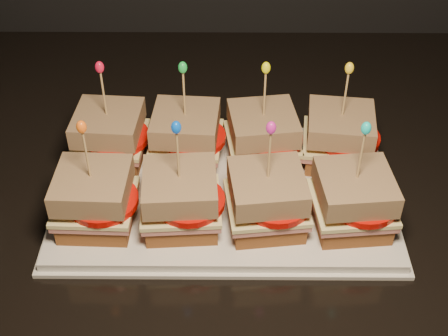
{
  "coord_description": "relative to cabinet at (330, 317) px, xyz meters",
  "views": [
    {
      "loc": [
        -0.06,
        0.88,
        1.48
      ],
      "look_at": [
        -0.06,
        1.52,
        0.93
      ],
      "focal_mm": 50.0,
      "sensor_mm": 36.0,
      "label": 1
    }
  ],
  "objects": [
    {
      "name": "sandwich_5_cheese",
      "position": [
        -0.27,
        -0.2,
        0.51
      ],
      "size": [
        0.11,
        0.1,
        0.01
      ],
      "primitive_type": "cube",
      "rotation": [
        0.0,
        0.0,
        0.07
      ],
      "color": "#F2E696",
      "rests_on": "sandwich_5_ham"
    },
    {
      "name": "sandwich_3_cheese",
      "position": [
        -0.05,
        -0.07,
        0.51
      ],
      "size": [
        0.11,
        0.11,
        0.01
      ],
      "primitive_type": "cube",
      "rotation": [
        0.0,
        0.0,
        -0.12
      ],
      "color": "#F2E696",
      "rests_on": "sandwich_3_ham"
    },
    {
      "name": "sandwich_1_bread_top",
      "position": [
        -0.27,
        -0.07,
        0.54
      ],
      "size": [
        0.1,
        0.1,
        0.03
      ],
      "primitive_type": "cube",
      "rotation": [
        0.0,
        0.0,
        -0.07
      ],
      "color": "#50240B",
      "rests_on": "sandwich_1_tomato"
    },
    {
      "name": "platter",
      "position": [
        -0.22,
        -0.13,
        0.46
      ],
      "size": [
        0.46,
        0.28,
        0.02
      ],
      "primitive_type": "cube",
      "color": "silver",
      "rests_on": "granite_slab"
    },
    {
      "name": "sandwich_0_bread_top",
      "position": [
        -0.38,
        -0.07,
        0.54
      ],
      "size": [
        0.1,
        0.1,
        0.03
      ],
      "primitive_type": "cube",
      "rotation": [
        0.0,
        0.0,
        -0.07
      ],
      "color": "#50240B",
      "rests_on": "sandwich_0_tomato"
    },
    {
      "name": "sandwich_3_bread_bot",
      "position": [
        -0.05,
        -0.07,
        0.49
      ],
      "size": [
        0.1,
        0.1,
        0.02
      ],
      "primitive_type": "cube",
      "rotation": [
        0.0,
        0.0,
        -0.12
      ],
      "color": "#5D3117",
      "rests_on": "platter"
    },
    {
      "name": "sandwich_1_pick",
      "position": [
        -0.27,
        -0.07,
        0.58
      ],
      "size": [
        0.0,
        0.0,
        0.09
      ],
      "primitive_type": "cylinder",
      "color": "tan",
      "rests_on": "sandwich_1_bread_top"
    },
    {
      "name": "sandwich_5_frill",
      "position": [
        -0.27,
        -0.2,
        0.63
      ],
      "size": [
        0.01,
        0.01,
        0.02
      ],
      "primitive_type": "ellipsoid",
      "color": "blue",
      "rests_on": "sandwich_5_pick"
    },
    {
      "name": "sandwich_6_bread_top",
      "position": [
        -0.16,
        -0.2,
        0.54
      ],
      "size": [
        0.1,
        0.1,
        0.03
      ],
      "primitive_type": "cube",
      "rotation": [
        0.0,
        0.0,
        0.12
      ],
      "color": "#50240B",
      "rests_on": "sandwich_6_tomato"
    },
    {
      "name": "sandwich_1_bread_bot",
      "position": [
        -0.27,
        -0.07,
        0.49
      ],
      "size": [
        0.1,
        0.1,
        0.02
      ],
      "primitive_type": "cube",
      "rotation": [
        0.0,
        0.0,
        -0.07
      ],
      "color": "#5D3117",
      "rests_on": "platter"
    },
    {
      "name": "sandwich_7_frill",
      "position": [
        -0.05,
        -0.2,
        0.63
      ],
      "size": [
        0.01,
        0.01,
        0.02
      ],
      "primitive_type": "ellipsoid",
      "color": "#13CBBF",
      "rests_on": "sandwich_7_pick"
    },
    {
      "name": "sandwich_2_frill",
      "position": [
        -0.16,
        -0.07,
        0.63
      ],
      "size": [
        0.01,
        0.01,
        0.02
      ],
      "primitive_type": "ellipsoid",
      "color": "yellow",
      "rests_on": "sandwich_2_pick"
    },
    {
      "name": "sandwich_3_bread_top",
      "position": [
        -0.05,
        -0.07,
        0.54
      ],
      "size": [
        0.1,
        0.1,
        0.03
      ],
      "primitive_type": "cube",
      "rotation": [
        0.0,
        0.0,
        -0.12
      ],
      "color": "#50240B",
      "rests_on": "sandwich_3_tomato"
    },
    {
      "name": "sandwich_6_pick",
      "position": [
        -0.16,
        -0.2,
        0.58
      ],
      "size": [
        0.0,
        0.0,
        0.09
      ],
      "primitive_type": "cylinder",
      "color": "tan",
      "rests_on": "sandwich_6_bread_top"
    },
    {
      "name": "sandwich_4_pick",
      "position": [
        -0.38,
        -0.2,
        0.58
      ],
      "size": [
        0.0,
        0.0,
        0.09
      ],
      "primitive_type": "cylinder",
      "color": "tan",
      "rests_on": "sandwich_4_bread_top"
    },
    {
      "name": "cabinet",
      "position": [
        0.0,
        0.0,
        0.0
      ],
      "size": [
        2.18,
        0.69,
        0.84
      ],
      "primitive_type": "cube",
      "color": "black",
      "rests_on": "ground"
    },
    {
      "name": "sandwich_0_ham",
      "position": [
        -0.38,
        -0.07,
        0.5
      ],
      "size": [
        0.1,
        0.1,
        0.01
      ],
      "primitive_type": "cube",
      "rotation": [
        0.0,
        0.0,
        -0.07
      ],
      "color": "#B7635F",
      "rests_on": "sandwich_0_bread_bot"
    },
    {
      "name": "sandwich_7_bread_bot",
      "position": [
        -0.05,
        -0.2,
        0.49
      ],
      "size": [
        0.1,
        0.1,
        0.02
      ],
      "primitive_type": "cube",
      "rotation": [
        0.0,
        0.0,
        0.1
      ],
      "color": "#5D3117",
      "rests_on": "platter"
    },
    {
      "name": "sandwich_7_cheese",
      "position": [
        -0.05,
        -0.2,
        0.51
      ],
      "size": [
        0.11,
        0.11,
        0.01
      ],
      "primitive_type": "cube",
      "rotation": [
        0.0,
        0.0,
        0.1
      ],
      "color": "#F2E696",
      "rests_on": "sandwich_7_ham"
    },
    {
      "name": "sandwich_0_frill",
      "position": [
        -0.38,
        -0.07,
        0.63
      ],
      "size": [
        0.01,
        0.01,
        0.02
      ],
      "primitive_type": "ellipsoid",
      "color": "red",
      "rests_on": "sandwich_0_pick"
    },
    {
      "name": "platter_rim",
      "position": [
        -0.22,
        -0.13,
        0.46
      ],
      "size": [
        0.47,
        0.29,
        0.01
      ],
      "primitive_type": "cube",
      "color": "silver",
      "rests_on": "granite_slab"
    },
    {
      "name": "sandwich_3_tomato",
      "position": [
        -0.04,
        -0.07,
        0.52
      ],
      "size": [
        0.09,
        0.09,
        0.01
      ],
      "primitive_type": "cylinder",
      "color": "#C40D05",
      "rests_on": "sandwich_3_cheese"
    },
    {
      "name": "sandwich_7_ham",
      "position": [
        -0.05,
        -0.2,
        0.5
      ],
      "size": [
        0.11,
        0.1,
        0.01
      ],
      "primitive_type": "cube",
      "rotation": [
        0.0,
        0.0,
        0.1
      ],
      "color": "#B7635F",
      "rests_on": "sandwich_7_bread_bot"
    },
    {
      "name": "sandwich_5_pick",
      "position": [
        -0.27,
        -0.2,
        0.58
      ],
      "size": [
        0.0,
        0.0,
        0.09
      ],
      "primitive_type": "cylinder",
      "color": "tan",
      "rests_on": "sandwich_5_bread_top"
    },
    {
      "name": "sandwich_2_ham",
      "position": [
        -0.16,
        -0.07,
        0.5
      ],
      "size": [
        0.11,
        0.11,
        0.01
      ],
      "primitive_type": "cube",
      "rotation": [
        0.0,
        0.0,
        0.14
      ],
      "color": "#B7635F",
      "rests_on": "sandwich_2_bread_bot"
    },
    {
      "name": "sandwich_0_tomato",
      "position": [
        -0.37,
        -0.07,
        0.52
      ],
      "size": [
        0.09,
        0.09,
        0.01
      ],
      "primitive_type": "cylinder",
      "color": "#C40D05",
      "rests_on": "sandwich_0_cheese"
    },
    {
      "name": "sandwich_4_bread_bot",
      "position": [
        -0.38,
        -0.2,
        0.49
      ],
      "size": [
        0.09,
        0.09,
        0.02
      ],
      "primitive_type": "cube",
      "rotation": [
        0.0,
        0.0,
        -0.03
      ],
      "color": "#5D3117",
      "rests_on": "platter"
    },
    {
      "name": "sandwich_7_bread_top",
      "position": [
        -0.05,
        -0.2,
        0.54
      ],
      "size": [
        0.1,
        0.1,
        0.03
      ],
      "primitive_type": "cube",
      "rotation": [
        0.0,
        0.0,
        0.1
      ],
      "color": "#50240B",
      "rests_on": "sandwich_7_tomato"
    },
    {
      "name": "sandwich_3_frill",
      "position": [
        -0.05,
        -0.07,
        0.63
      ],
      "size": [
        0.01,
        0.01,
        0.02
      ],
      "primitive_type": "ellipsoid",
      "color": "yellow",
      "rests_on": "sandwich_3_pick"
    },
    {
      "name": "sandwich_2_cheese",
      "position": [
        -0.16,
        -0.07,
        0.51
      ],
      "size": [
        0.11,
        0.11,
        0.01
      ],
      "primitive_type": "cube",
      "rotation": [
        0.0,
        0.0,
        0.14
      ],
      "color": "#F2E696",
      "rests_on": "sandwich_2_ham"
    },
    {
      "name": "sandwich_5_tomato",
      "position": [
        -0.26,
        -0.2,
        0.52
      ],
      "size": [
        0.09,
        0.09,
        0.01
      ],
      "primitive_type": "cylinder",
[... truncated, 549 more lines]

